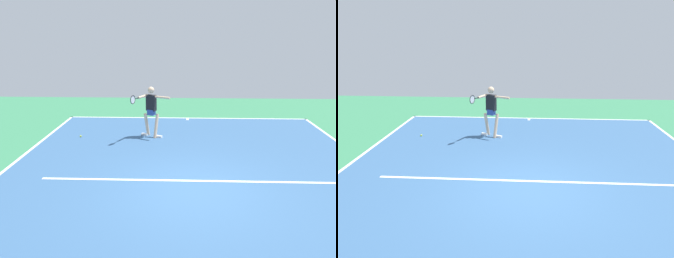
% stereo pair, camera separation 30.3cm
% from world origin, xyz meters
% --- Properties ---
extents(ground_plane, '(22.93, 22.93, 0.00)m').
position_xyz_m(ground_plane, '(0.00, 0.00, 0.00)').
color(ground_plane, '#388456').
extents(court_surface, '(10.31, 13.92, 0.00)m').
position_xyz_m(court_surface, '(0.00, 0.00, 0.00)').
color(court_surface, '#38608E').
rests_on(court_surface, ground_plane).
extents(court_line_baseline_near, '(10.31, 0.10, 0.01)m').
position_xyz_m(court_line_baseline_near, '(0.00, -6.91, 0.00)').
color(court_line_baseline_near, white).
rests_on(court_line_baseline_near, ground_plane).
extents(court_line_service, '(7.74, 0.10, 0.01)m').
position_xyz_m(court_line_service, '(0.00, -0.51, 0.00)').
color(court_line_service, white).
rests_on(court_line_service, ground_plane).
extents(court_line_centre_mark, '(0.10, 0.30, 0.01)m').
position_xyz_m(court_line_centre_mark, '(0.00, -6.71, 0.00)').
color(court_line_centre_mark, white).
rests_on(court_line_centre_mark, ground_plane).
extents(tennis_player, '(1.29, 1.15, 1.82)m').
position_xyz_m(tennis_player, '(1.35, -4.17, 1.05)').
color(tennis_player, beige).
rests_on(tennis_player, ground_plane).
extents(tennis_ball_far_corner, '(0.07, 0.07, 0.07)m').
position_xyz_m(tennis_ball_far_corner, '(3.88, -4.03, 0.03)').
color(tennis_ball_far_corner, '#CCE033').
rests_on(tennis_ball_far_corner, ground_plane).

